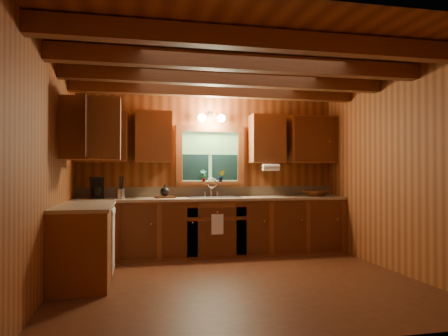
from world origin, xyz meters
TOP-DOWN VIEW (x-y plane):
  - room at (0.00, 0.00)m, footprint 4.20×4.20m
  - ceiling_beams at (0.00, 0.00)m, footprint 4.20×2.54m
  - base_cabinets at (-0.49, 1.28)m, footprint 4.20×2.22m
  - countertop at (-0.48, 1.29)m, footprint 4.20×2.24m
  - backsplash at (0.00, 1.89)m, footprint 4.20×0.02m
  - dishwasher_panel at (-1.47, 0.68)m, footprint 0.02×0.60m
  - upper_cabinets at (-0.56, 1.42)m, footprint 4.19×1.77m
  - window at (0.00, 1.87)m, footprint 1.12×0.08m
  - window_sill at (0.00, 1.82)m, footprint 1.06×0.14m
  - wall_sconce at (0.00, 1.75)m, footprint 0.45×0.21m
  - paper_towel_roll at (0.92, 1.53)m, footprint 0.27×0.11m
  - dish_towel at (0.00, 1.26)m, footprint 0.18×0.01m
  - sink at (0.00, 1.60)m, footprint 0.82×0.48m
  - coffee_maker at (-1.75, 1.68)m, footprint 0.18×0.23m
  - utensil_crock at (-1.40, 1.51)m, footprint 0.12×0.12m
  - cutting_board at (-0.75, 1.62)m, footprint 0.32×0.26m
  - teakettle at (-0.75, 1.62)m, footprint 0.14×0.14m
  - wicker_basket at (1.69, 1.54)m, footprint 0.52×0.52m
  - potted_plant_left at (-0.12, 1.81)m, footprint 0.11×0.08m
  - potted_plant_right at (0.17, 1.81)m, footprint 0.12×0.10m

SIDE VIEW (x-z plane):
  - base_cabinets at x=-0.49m, z-range 0.00..0.86m
  - dishwasher_panel at x=-1.47m, z-range 0.03..0.83m
  - dish_towel at x=0.00m, z-range 0.37..0.67m
  - sink at x=0.00m, z-range 0.64..1.07m
  - countertop at x=-0.48m, z-range 0.86..0.90m
  - cutting_board at x=-0.75m, z-range 0.90..0.93m
  - wicker_basket at x=1.69m, z-range 0.90..1.00m
  - backsplash at x=0.00m, z-range 0.90..1.06m
  - utensil_crock at x=-1.40m, z-range 0.81..1.15m
  - teakettle at x=-0.75m, z-range 0.91..1.08m
  - coffee_maker at x=-1.75m, z-range 0.90..1.22m
  - window_sill at x=0.00m, z-range 1.10..1.14m
  - potted_plant_right at x=0.17m, z-range 1.14..1.32m
  - potted_plant_left at x=-0.12m, z-range 1.14..1.34m
  - room at x=0.00m, z-range -0.80..3.40m
  - paper_towel_roll at x=0.92m, z-range 1.31..1.42m
  - window at x=0.00m, z-range 1.03..2.03m
  - upper_cabinets at x=-0.56m, z-range 1.45..2.23m
  - wall_sconce at x=0.00m, z-range 2.08..2.25m
  - ceiling_beams at x=0.00m, z-range 2.40..2.58m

